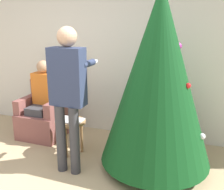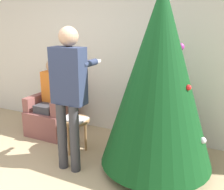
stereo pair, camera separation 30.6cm
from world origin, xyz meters
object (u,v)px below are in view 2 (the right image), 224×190
at_px(armchair, 53,114).
at_px(person_seated, 51,94).
at_px(person_standing, 69,87).
at_px(christmas_tree, 159,78).
at_px(side_stool, 75,124).

bearing_deg(armchair, person_seated, -90.00).
bearing_deg(person_standing, armchair, 139.07).
bearing_deg(person_seated, christmas_tree, -11.19).
bearing_deg(person_seated, side_stool, -28.69).
bearing_deg(armchair, christmas_tree, -11.79).
bearing_deg(christmas_tree, armchair, 168.21).
height_order(christmas_tree, armchair, christmas_tree).
xyz_separation_m(christmas_tree, side_stool, (-1.18, -0.01, -0.77)).
bearing_deg(person_standing, person_seated, 139.83).
distance_m(armchair, person_seated, 0.35).
relative_size(person_seated, side_stool, 2.54).
bearing_deg(person_standing, christmas_tree, 21.83).
relative_size(armchair, person_standing, 0.50).
bearing_deg(side_stool, armchair, 150.03).
xyz_separation_m(armchair, side_stool, (0.71, -0.41, 0.09)).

